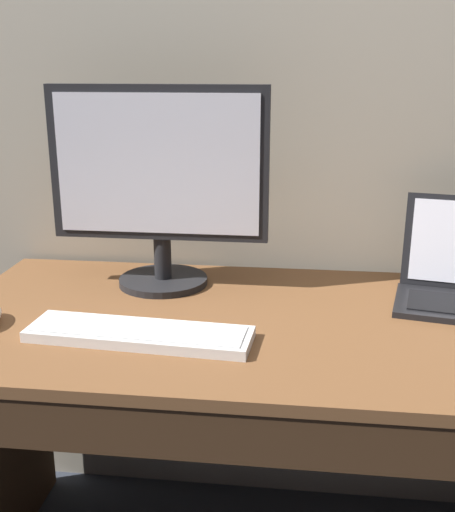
# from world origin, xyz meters

# --- Properties ---
(desk) EXTENTS (1.51, 0.71, 0.72)m
(desk) POSITION_xyz_m (0.00, -0.02, 0.49)
(desk) COLOR brown
(desk) RESTS_ON ground
(external_monitor) EXTENTS (0.52, 0.22, 0.49)m
(external_monitor) POSITION_xyz_m (-0.31, 0.18, 0.98)
(external_monitor) COLOR black
(external_monitor) RESTS_ON desk
(wired_keyboard) EXTENTS (0.46, 0.16, 0.02)m
(wired_keyboard) POSITION_xyz_m (-0.29, -0.14, 0.73)
(wired_keyboard) COLOR white
(wired_keyboard) RESTS_ON desk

